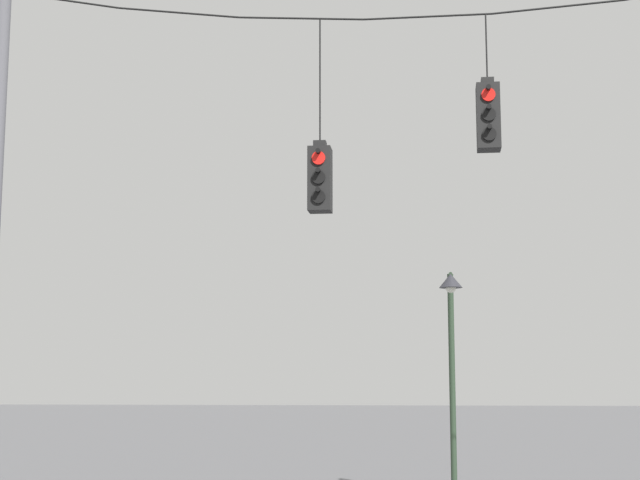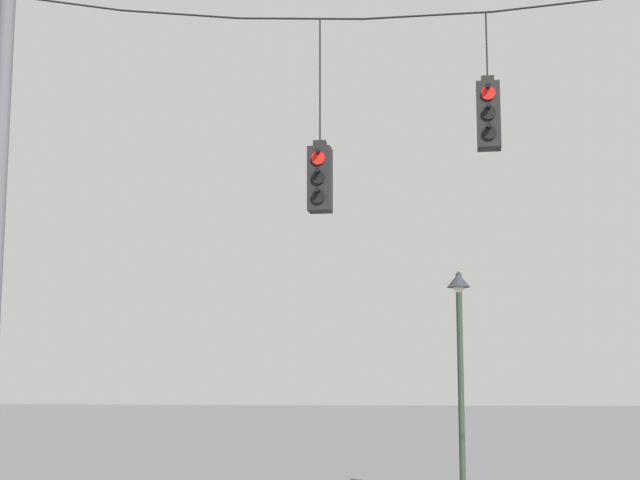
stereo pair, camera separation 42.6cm
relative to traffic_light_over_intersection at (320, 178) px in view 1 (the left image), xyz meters
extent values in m
cylinder|color=black|center=(-4.12, 0.00, 2.98)|extent=(1.92, 0.03, 0.39)
cylinder|color=black|center=(-2.21, 0.00, 2.67)|extent=(1.92, 0.03, 0.27)
cylinder|color=black|center=(-0.29, 0.00, 2.49)|extent=(1.92, 0.03, 0.15)
cylinder|color=black|center=(1.62, 0.00, 2.43)|extent=(1.92, 0.03, 0.03)
cylinder|color=black|center=(3.54, 0.00, 2.49)|extent=(1.92, 0.03, 0.15)
cube|color=black|center=(0.00, 0.00, -0.03)|extent=(0.34, 0.34, 0.97)
cube|color=black|center=(0.00, 0.00, 0.50)|extent=(0.19, 0.19, 0.10)
cylinder|color=black|center=(0.00, 0.00, 1.51)|extent=(0.02, 0.02, 1.91)
cylinder|color=red|center=(0.00, -0.18, 0.26)|extent=(0.20, 0.03, 0.20)
cylinder|color=black|center=(0.00, -0.23, 0.35)|extent=(0.07, 0.12, 0.07)
cylinder|color=black|center=(0.00, -0.18, -0.03)|extent=(0.20, 0.03, 0.20)
cylinder|color=black|center=(0.00, -0.23, 0.06)|extent=(0.07, 0.12, 0.07)
cylinder|color=black|center=(0.00, -0.18, -0.32)|extent=(0.20, 0.03, 0.20)
cylinder|color=black|center=(0.00, -0.23, -0.23)|extent=(0.07, 0.12, 0.07)
cylinder|color=red|center=(0.00, 0.19, 0.26)|extent=(0.20, 0.03, 0.20)
cylinder|color=black|center=(0.00, 0.23, 0.35)|extent=(0.07, 0.12, 0.07)
cylinder|color=black|center=(0.00, 0.19, -0.03)|extent=(0.20, 0.03, 0.20)
cylinder|color=black|center=(0.00, 0.23, 0.06)|extent=(0.07, 0.12, 0.07)
cylinder|color=black|center=(0.00, 0.19, -0.32)|extent=(0.20, 0.03, 0.20)
cylinder|color=black|center=(0.00, 0.23, -0.23)|extent=(0.07, 0.12, 0.07)
cube|color=black|center=(2.49, 0.00, 0.84)|extent=(0.34, 0.34, 0.98)
cube|color=black|center=(2.49, 0.00, 1.38)|extent=(0.19, 0.19, 0.10)
cylinder|color=black|center=(2.49, 0.00, 1.93)|extent=(0.02, 0.02, 1.00)
cylinder|color=red|center=(2.49, -0.18, 1.13)|extent=(0.20, 0.03, 0.20)
cylinder|color=black|center=(2.49, -0.23, 1.22)|extent=(0.07, 0.12, 0.07)
cylinder|color=black|center=(2.49, -0.18, 0.84)|extent=(0.20, 0.03, 0.20)
cylinder|color=black|center=(2.49, -0.23, 0.93)|extent=(0.07, 0.12, 0.07)
cylinder|color=black|center=(2.49, -0.18, 0.54)|extent=(0.20, 0.03, 0.20)
cylinder|color=black|center=(2.49, -0.23, 0.63)|extent=(0.07, 0.12, 0.07)
cylinder|color=red|center=(2.49, 0.19, 1.13)|extent=(0.20, 0.03, 0.20)
cylinder|color=black|center=(2.49, 0.23, 1.22)|extent=(0.07, 0.12, 0.07)
cylinder|color=black|center=(2.49, 0.19, 0.84)|extent=(0.20, 0.03, 0.20)
cylinder|color=black|center=(2.49, 0.23, 0.93)|extent=(0.07, 0.12, 0.07)
cylinder|color=black|center=(2.49, 0.19, 0.54)|extent=(0.20, 0.03, 0.20)
cylinder|color=black|center=(2.49, 0.23, 0.63)|extent=(0.07, 0.12, 0.07)
cylinder|color=#233323|center=(1.97, 5.54, -3.01)|extent=(0.12, 0.12, 4.35)
cylinder|color=#233323|center=(1.97, 5.29, -0.89)|extent=(0.07, 0.50, 0.07)
cone|color=#232328|center=(1.97, 5.04, -1.02)|extent=(0.46, 0.46, 0.27)
sphere|color=silver|center=(1.97, 5.04, -1.16)|extent=(0.21, 0.21, 0.21)
camera|label=1|loc=(1.69, -14.13, -3.07)|focal=55.00mm
camera|label=2|loc=(2.11, -14.07, -3.07)|focal=55.00mm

